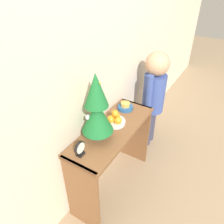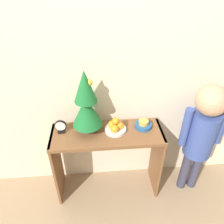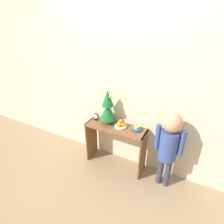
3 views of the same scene
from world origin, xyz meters
name	(u,v)px [view 1 (image 1 of 3)]	position (x,y,z in m)	size (l,w,h in m)	color
ground_plane	(128,192)	(0.00, 0.00, 0.00)	(12.00, 12.00, 0.00)	#997F60
back_wall	(87,60)	(0.00, 0.38, 1.25)	(7.00, 0.05, 2.50)	beige
console_table	(113,145)	(0.00, 0.17, 0.53)	(0.92, 0.34, 0.71)	brown
mini_tree	(97,109)	(-0.15, 0.21, 0.98)	(0.24, 0.24, 0.54)	#4C3828
fruit_bowl	(115,119)	(0.07, 0.19, 0.75)	(0.18, 0.18, 0.13)	silver
singing_bowl	(125,107)	(0.31, 0.22, 0.74)	(0.14, 0.14, 0.07)	#235189
desk_clock	(80,149)	(-0.37, 0.21, 0.77)	(0.10, 0.04, 0.12)	black
child_figure	(154,89)	(0.78, 0.12, 0.72)	(0.37, 0.24, 1.13)	#38384C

